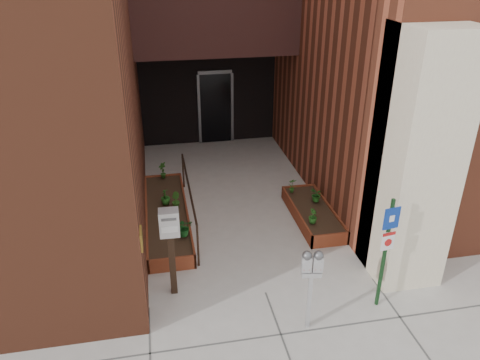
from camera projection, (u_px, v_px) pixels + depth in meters
ground at (265, 293)px, 8.12m from camera, size 80.00×80.00×0.00m
planter_left at (167, 216)px, 10.17m from camera, size 0.90×3.60×0.30m
planter_right at (313, 214)px, 10.27m from camera, size 0.80×2.20×0.30m
handrail at (189, 191)px, 9.94m from camera, size 0.04×3.34×0.90m
parking_meter at (312, 269)px, 6.91m from camera, size 0.33×0.18×1.43m
sign_post at (387, 243)px, 7.30m from camera, size 0.27×0.08×2.02m
payment_dropbox at (170, 235)px, 7.62m from camera, size 0.33×0.26×1.64m
shrub_left_a at (184, 227)px, 9.13m from camera, size 0.37×0.37×0.36m
shrub_left_b at (175, 201)px, 10.07m from camera, size 0.26×0.26×0.38m
shrub_left_c at (165, 196)px, 10.26m from camera, size 0.29×0.29×0.37m
shrub_left_d at (163, 170)px, 11.41m from camera, size 0.29×0.29×0.41m
shrub_right_a at (313, 216)px, 9.55m from camera, size 0.25×0.25×0.31m
shrub_right_b at (292, 185)px, 10.75m from camera, size 0.19×0.19×0.35m
shrub_right_c at (317, 195)px, 10.36m from camera, size 0.31×0.31×0.32m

